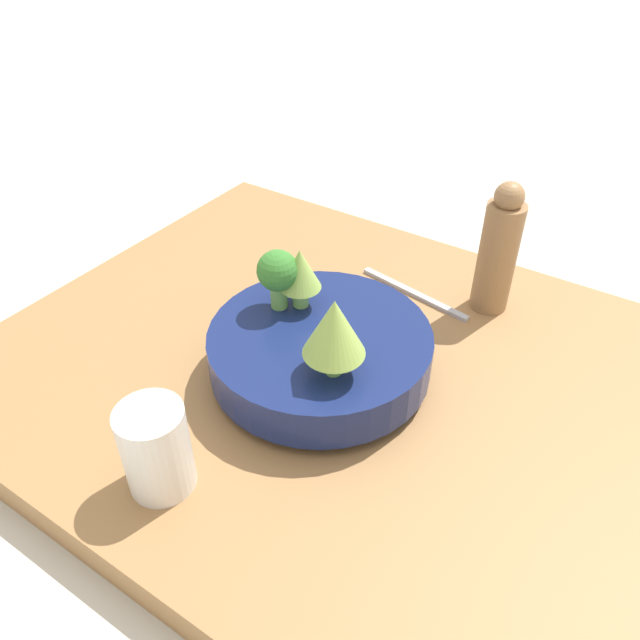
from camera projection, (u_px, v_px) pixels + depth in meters
ground_plane at (346, 394)px, 0.81m from camera, size 6.00×6.00×0.00m
table at (346, 381)px, 0.80m from camera, size 0.90×0.70×0.05m
bowl at (320, 351)px, 0.75m from camera, size 0.27×0.27×0.07m
romanesco_piece_far at (334, 329)px, 0.65m from camera, size 0.07×0.07×0.10m
romanesco_piece_near at (300, 271)px, 0.75m from camera, size 0.05×0.05×0.08m
broccoli_floret_right at (278, 273)px, 0.75m from camera, size 0.05×0.05×0.08m
cup at (156, 449)px, 0.62m from camera, size 0.07×0.07×0.10m
pepper_mill at (498, 251)px, 0.84m from camera, size 0.05×0.05×0.19m
fork at (413, 293)px, 0.91m from camera, size 0.18×0.04×0.01m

